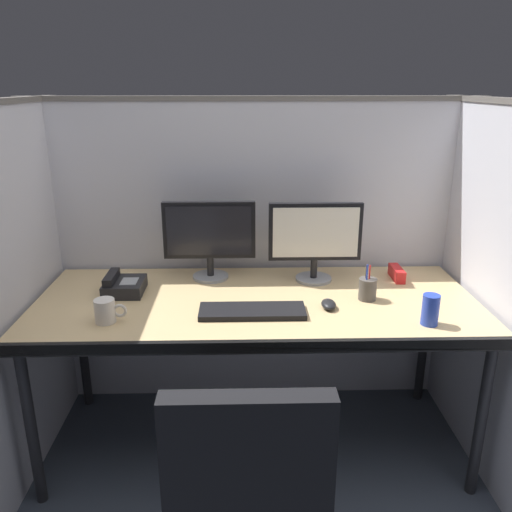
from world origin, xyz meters
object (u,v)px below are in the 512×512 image
Objects in this scene: coffee_mug at (106,311)px; pen_cup at (368,289)px; monitor_left at (209,235)px; red_stapler at (397,273)px; computer_mouse at (329,304)px; monitor_right at (315,237)px; keyboard_main at (252,311)px; desk_phone at (123,286)px; soda_can at (430,310)px; desk at (256,311)px.

pen_cup is at bearing 10.37° from coffee_mug.
pen_cup is at bearing -21.83° from monitor_left.
monitor_left is at bearing 177.82° from red_stapler.
computer_mouse is 0.59× the size of pen_cup.
keyboard_main is (-0.30, -0.37, -0.20)m from monitor_right.
red_stapler is at bearing 41.05° from computer_mouse.
monitor_left is 2.65× the size of pen_cup.
desk_phone reaches higher than computer_mouse.
soda_can reaches higher than red_stapler.
computer_mouse is 0.50m from red_stapler.
monitor_left reaches higher than desk_phone.
desk_phone is at bearing 157.38° from keyboard_main.
monitor_left is 0.45m from desk_phone.
monitor_left is (-0.21, 0.27, 0.27)m from desk.
red_stapler is (1.27, 0.44, -0.02)m from coffee_mug.
monitor_right is 0.35m from pen_cup.
red_stapler is at bearing 28.36° from keyboard_main.
red_stapler is at bearing 6.24° from desk_phone.
soda_can is 0.31m from pen_cup.
pen_cup is at bearing -0.44° from desk.
computer_mouse is 0.20m from pen_cup.
monitor_right is at bearing 128.46° from soda_can.
keyboard_main is 3.52× the size of soda_can.
desk_phone is (-0.57, 0.24, 0.02)m from keyboard_main.
pen_cup is (1.07, 0.20, 0.00)m from coffee_mug.
pen_cup is at bearing -129.23° from red_stapler.
desk_phone is 1.56× the size of soda_can.
monitor_right is 1.00× the size of keyboard_main.
coffee_mug is at bearing -173.05° from computer_mouse.
red_stapler is at bearing 19.47° from desk.
monitor_right is 0.99m from coffee_mug.
monitor_right reaches higher than desk_phone.
coffee_mug is (-0.57, -0.06, 0.04)m from keyboard_main.
computer_mouse is at bearing 156.17° from soda_can.
computer_mouse is 0.51× the size of desk_phone.
monitor_right is 0.38m from computer_mouse.
monitor_right is 3.41× the size of coffee_mug.
coffee_mug is at bearing -160.92° from red_stapler.
pen_cup reaches higher than red_stapler.
desk is 4.42× the size of keyboard_main.
computer_mouse is at bearing -35.52° from monitor_left.
desk_phone is 1.27× the size of red_stapler.
coffee_mug reaches higher than computer_mouse.
desk_phone is (-0.89, 0.19, 0.02)m from computer_mouse.
monitor_left is 2.26× the size of desk_phone.
monitor_left reaches higher than computer_mouse.
computer_mouse is at bearing -154.22° from pen_cup.
monitor_left is 0.49m from monitor_right.
desk is 15.08× the size of coffee_mug.
monitor_right is 0.44m from red_stapler.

